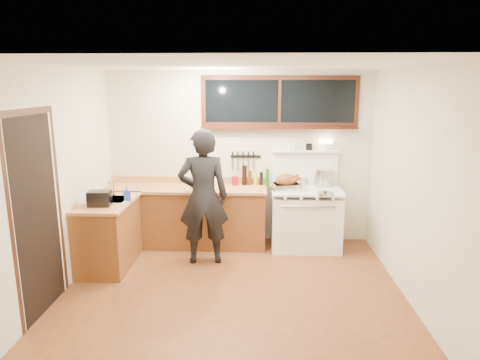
{
  "coord_description": "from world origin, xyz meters",
  "views": [
    {
      "loc": [
        0.28,
        -4.7,
        2.4
      ],
      "look_at": [
        0.05,
        0.85,
        1.15
      ],
      "focal_mm": 32.0,
      "sensor_mm": 36.0,
      "label": 1
    }
  ],
  "objects_px": {
    "vintage_stove": "(305,217)",
    "roast_turkey": "(286,183)",
    "man": "(203,197)",
    "cutting_board": "(197,186)"
  },
  "relations": [
    {
      "from": "vintage_stove",
      "to": "roast_turkey",
      "type": "bearing_deg",
      "value": -164.23
    },
    {
      "from": "cutting_board",
      "to": "roast_turkey",
      "type": "xyz_separation_m",
      "value": [
        1.3,
        0.01,
        0.05
      ]
    },
    {
      "from": "roast_turkey",
      "to": "vintage_stove",
      "type": "bearing_deg",
      "value": 15.77
    },
    {
      "from": "vintage_stove",
      "to": "roast_turkey",
      "type": "distance_m",
      "value": 0.62
    },
    {
      "from": "cutting_board",
      "to": "vintage_stove",
      "type": "bearing_deg",
      "value": 3.43
    },
    {
      "from": "vintage_stove",
      "to": "man",
      "type": "height_order",
      "value": "man"
    },
    {
      "from": "man",
      "to": "roast_turkey",
      "type": "bearing_deg",
      "value": 24.43
    },
    {
      "from": "cutting_board",
      "to": "roast_turkey",
      "type": "distance_m",
      "value": 1.3
    },
    {
      "from": "vintage_stove",
      "to": "roast_turkey",
      "type": "xyz_separation_m",
      "value": [
        -0.3,
        -0.09,
        0.53
      ]
    },
    {
      "from": "man",
      "to": "cutting_board",
      "type": "height_order",
      "value": "man"
    }
  ]
}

